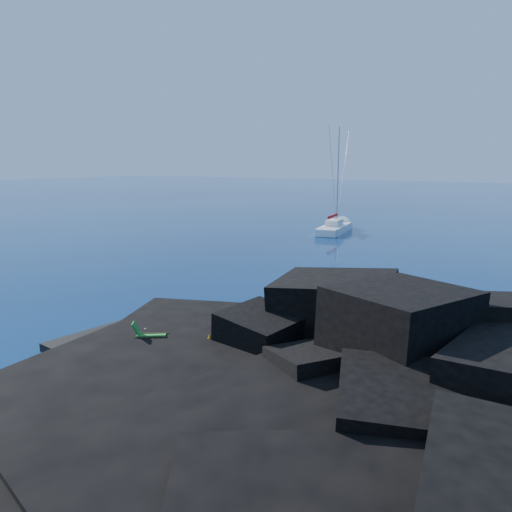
{
  "coord_description": "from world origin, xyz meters",
  "views": [
    {
      "loc": [
        18.78,
        -13.79,
        7.96
      ],
      "look_at": [
        1.45,
        12.5,
        2.0
      ],
      "focal_mm": 35.0,
      "sensor_mm": 36.0,
      "label": 1
    }
  ],
  "objects_px": {
    "sailboat": "(335,232)",
    "marker_cone": "(209,339)",
    "deck_chair": "(151,331)",
    "sunbather": "(135,330)"
  },
  "relations": [
    {
      "from": "sailboat",
      "to": "marker_cone",
      "type": "distance_m",
      "value": 38.5
    },
    {
      "from": "sailboat",
      "to": "deck_chair",
      "type": "height_order",
      "value": "sailboat"
    },
    {
      "from": "sailboat",
      "to": "marker_cone",
      "type": "height_order",
      "value": "sailboat"
    },
    {
      "from": "deck_chair",
      "to": "marker_cone",
      "type": "relative_size",
      "value": 2.78
    },
    {
      "from": "sailboat",
      "to": "sunbather",
      "type": "relative_size",
      "value": 7.47
    },
    {
      "from": "deck_chair",
      "to": "sunbather",
      "type": "height_order",
      "value": "deck_chair"
    },
    {
      "from": "marker_cone",
      "to": "deck_chair",
      "type": "bearing_deg",
      "value": -154.42
    },
    {
      "from": "marker_cone",
      "to": "sunbather",
      "type": "bearing_deg",
      "value": -167.96
    },
    {
      "from": "deck_chair",
      "to": "marker_cone",
      "type": "bearing_deg",
      "value": -12.19
    },
    {
      "from": "sailboat",
      "to": "sunbather",
      "type": "distance_m",
      "value": 38.38
    }
  ]
}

